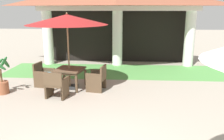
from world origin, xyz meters
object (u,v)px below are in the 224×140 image
object	(u,v)px
patio_table_near_foreground	(69,71)
patio_chair_near_foreground_east	(97,79)
patio_umbrella_near_foreground	(67,20)
patio_chair_near_foreground_west	(43,75)
terracotta_urn	(93,77)
patio_chair_near_foreground_south	(56,85)
potted_palm_left_edge	(2,81)

from	to	relation	value
patio_table_near_foreground	patio_chair_near_foreground_east	bearing A→B (deg)	-10.41
patio_umbrella_near_foreground	patio_chair_near_foreground_west	size ratio (longest dim) A/B	3.25
patio_chair_near_foreground_east	terracotta_urn	xyz separation A→B (m)	(-0.29, 1.04, -0.25)
patio_table_near_foreground	patio_chair_near_foreground_south	world-z (taller)	patio_chair_near_foreground_south
terracotta_urn	patio_table_near_foreground	bearing A→B (deg)	-131.05
patio_chair_near_foreground_east	potted_palm_left_edge	distance (m)	3.21
patio_chair_near_foreground_west	terracotta_urn	world-z (taller)	patio_chair_near_foreground_west
patio_chair_near_foreground_south	potted_palm_left_edge	bearing A→B (deg)	-177.85
patio_umbrella_near_foreground	patio_chair_near_foreground_south	size ratio (longest dim) A/B	3.19
patio_chair_near_foreground_east	terracotta_urn	size ratio (longest dim) A/B	2.24
patio_chair_near_foreground_east	patio_chair_near_foreground_south	xyz separation A→B (m)	(-1.22, -0.84, 0.01)
patio_chair_near_foreground_west	terracotta_urn	xyz separation A→B (m)	(1.77, 0.66, -0.23)
patio_table_near_foreground	patio_chair_near_foreground_east	distance (m)	1.07
patio_chair_near_foreground_south	patio_umbrella_near_foreground	bearing A→B (deg)	90.00
patio_chair_near_foreground_east	patio_chair_near_foreground_south	bearing A→B (deg)	134.90
patio_umbrella_near_foreground	patio_chair_near_foreground_south	bearing A→B (deg)	-100.41
patio_chair_near_foreground_east	patio_chair_near_foreground_south	distance (m)	1.48
terracotta_urn	patio_chair_near_foreground_west	bearing A→B (deg)	-159.52
patio_chair_near_foreground_east	patio_chair_near_foreground_west	distance (m)	2.10
patio_umbrella_near_foreground	patio_chair_near_foreground_east	world-z (taller)	patio_umbrella_near_foreground
patio_chair_near_foreground_south	potted_palm_left_edge	distance (m)	1.97
patio_chair_near_foreground_east	patio_chair_near_foreground_south	world-z (taller)	patio_chair_near_foreground_east
patio_chair_near_foreground_east	potted_palm_left_edge	xyz separation A→B (m)	(-3.16, -0.56, 0.01)
patio_umbrella_near_foreground	potted_palm_left_edge	world-z (taller)	patio_umbrella_near_foreground
patio_umbrella_near_foreground	patio_chair_near_foreground_south	distance (m)	2.25
patio_umbrella_near_foreground	patio_chair_near_foreground_east	bearing A→B (deg)	-10.41
patio_chair_near_foreground_east	patio_chair_near_foreground_south	size ratio (longest dim) A/B	1.01
patio_chair_near_foreground_east	patio_chair_near_foreground_west	bearing A→B (deg)	90.00
patio_chair_near_foreground_west	terracotta_urn	distance (m)	1.91
terracotta_urn	potted_palm_left_edge	bearing A→B (deg)	-150.95
patio_table_near_foreground	patio_chair_near_foreground_south	xyz separation A→B (m)	(-0.19, -1.03, -0.20)
patio_table_near_foreground	potted_palm_left_edge	distance (m)	2.27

